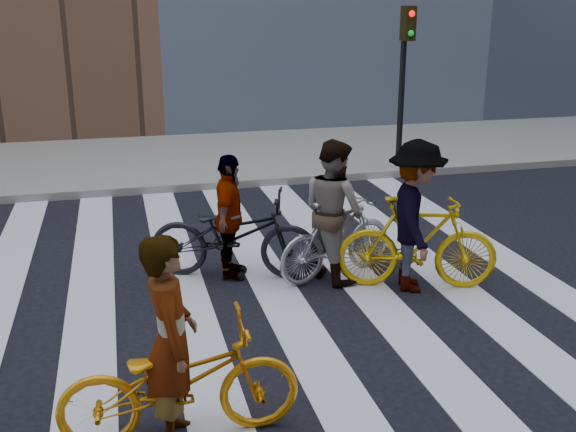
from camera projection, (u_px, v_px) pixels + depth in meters
name	position (u px, v px, depth m)	size (l,w,h in m)	color
ground	(235.00, 302.00, 7.97)	(100.00, 100.00, 0.00)	black
sidewalk_far	(175.00, 159.00, 14.87)	(100.00, 5.00, 0.15)	gray
zebra_crosswalk	(235.00, 301.00, 7.97)	(8.25, 10.00, 0.01)	silver
traffic_signal	(405.00, 61.00, 13.24)	(0.22, 0.42, 3.33)	black
bike_yellow_left	(180.00, 382.00, 5.35)	(0.67, 1.92, 1.01)	orange
bike_silver_mid	(337.00, 238.00, 8.55)	(0.49, 1.75, 1.05)	#A2A3AB
bike_yellow_right	(417.00, 243.00, 8.21)	(0.55, 1.95, 1.17)	#D3A00B
bike_dark_rear	(234.00, 235.00, 8.55)	(0.75, 2.14, 1.13)	black
rider_left	(171.00, 341.00, 5.23)	(0.64, 0.42, 1.75)	slate
rider_mid	(334.00, 210.00, 8.43)	(0.88, 0.68, 1.80)	slate
rider_right	(415.00, 216.00, 8.09)	(1.20, 0.69, 1.86)	slate
rider_rear	(229.00, 217.00, 8.46)	(0.94, 0.39, 1.61)	slate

